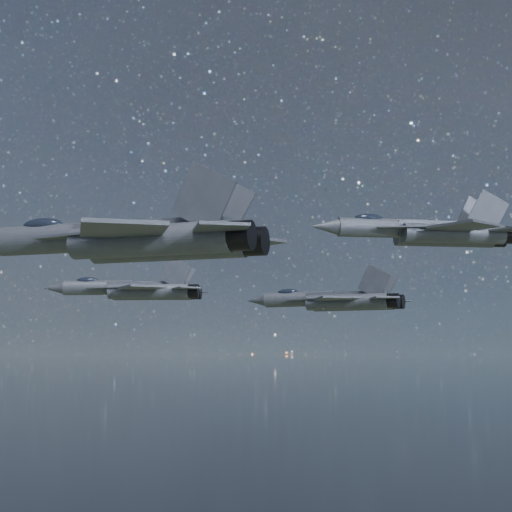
# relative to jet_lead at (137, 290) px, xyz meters

# --- Properties ---
(jet_lead) EXTENTS (16.15, 11.08, 4.05)m
(jet_lead) POSITION_rel_jet_lead_xyz_m (0.00, 0.00, 0.00)
(jet_lead) COLOR #3A3E48
(jet_left) EXTENTS (19.73, 13.69, 4.96)m
(jet_left) POSITION_rel_jet_lead_xyz_m (15.99, 19.03, -0.06)
(jet_left) COLOR #3A3E48
(jet_right) EXTENTS (19.45, 13.77, 4.93)m
(jet_right) POSITION_rel_jet_lead_xyz_m (13.11, -29.21, 0.22)
(jet_right) COLOR #3A3E48
(jet_slot) EXTENTS (15.39, 10.09, 3.96)m
(jet_slot) POSITION_rel_jet_lead_xyz_m (28.45, -11.43, 2.64)
(jet_slot) COLOR #3A3E48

